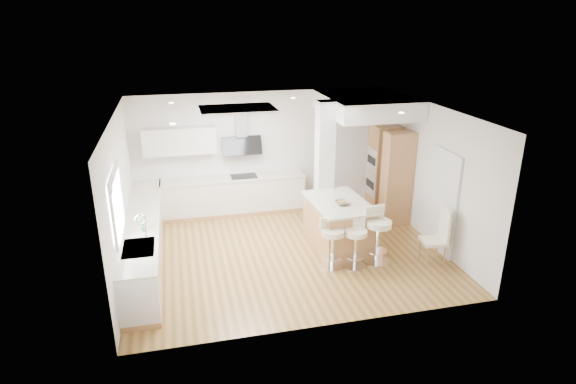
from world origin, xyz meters
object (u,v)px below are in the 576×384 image
object	(u,v)px
bar_stool_a	(332,240)
peninsula	(338,224)
bar_stool_c	(378,233)
dining_chair	(439,234)
bar_stool_b	(355,240)

from	to	relation	value
bar_stool_a	peninsula	bearing A→B (deg)	49.53
bar_stool_c	dining_chair	xyz separation A→B (m)	(1.11, -0.28, -0.02)
dining_chair	bar_stool_c	bearing A→B (deg)	171.49
bar_stool_a	bar_stool_c	size ratio (longest dim) A/B	0.88
bar_stool_a	dining_chair	xyz separation A→B (m)	(1.99, -0.30, 0.05)
peninsula	bar_stool_b	xyz separation A→B (m)	(0.03, -0.87, 0.04)
dining_chair	peninsula	bearing A→B (deg)	151.53
bar_stool_b	bar_stool_c	xyz separation A→B (m)	(0.46, 0.06, 0.08)
peninsula	bar_stool_b	bearing A→B (deg)	-91.00
bar_stool_b	bar_stool_c	size ratio (longest dim) A/B	0.87
peninsula	dining_chair	bearing A→B (deg)	-37.63
peninsula	bar_stool_c	xyz separation A→B (m)	(0.50, -0.81, 0.12)
peninsula	bar_stool_a	world-z (taller)	peninsula
peninsula	bar_stool_c	distance (m)	0.96
peninsula	bar_stool_b	world-z (taller)	peninsula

